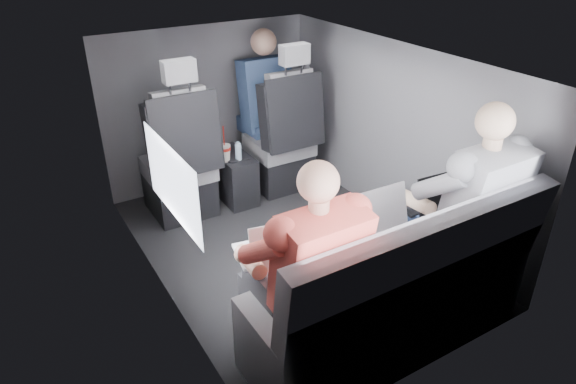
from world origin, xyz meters
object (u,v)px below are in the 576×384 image
soda_cup (225,152)px  laptop_silver (363,219)px  rear_bench (393,299)px  passenger_rear_right (462,207)px  passenger_front_right (265,96)px  water_bottle (238,152)px  laptop_black (429,198)px  front_seat_right (283,145)px  front_seat_left (181,169)px  laptop_white (273,249)px  passenger_rear_left (303,270)px  center_console (233,177)px

soda_cup → laptop_silver: 1.57m
rear_bench → passenger_rear_right: passenger_rear_right is taller
passenger_front_right → water_bottle: bearing=-142.3°
water_bottle → laptop_black: laptop_black is taller
passenger_front_right → front_seat_right: bearing=-85.7°
soda_cup → passenger_rear_right: 1.89m
front_seat_left → laptop_white: bearing=-93.4°
passenger_rear_left → laptop_black: bearing=11.1°
laptop_silver → laptop_black: laptop_silver is taller
rear_bench → soda_cup: bearing=93.1°
front_seat_left → passenger_rear_right: bearing=-61.3°
laptop_silver → passenger_rear_right: passenger_rear_right is taller
laptop_white → front_seat_right: bearing=57.9°
water_bottle → passenger_front_right: (0.43, 0.33, 0.29)m
laptop_white → rear_bench: bearing=-30.1°
front_seat_right → passenger_rear_right: bearing=-87.1°
soda_cup → rear_bench: bearing=-86.9°
passenger_rear_right → front_seat_right: bearing=92.9°
center_console → passenger_front_right: bearing=26.9°
center_console → passenger_rear_right: passenger_rear_right is taller
laptop_white → laptop_silver: 0.55m
soda_cup → passenger_front_right: passenger_front_right is taller
center_console → rear_bench: size_ratio=0.30×
passenger_rear_left → front_seat_right: bearing=62.0°
laptop_silver → passenger_rear_right: (0.53, -0.21, 0.02)m
passenger_front_right → laptop_silver: bearing=-102.8°
rear_bench → water_bottle: rear_bench is taller
rear_bench → soda_cup: size_ratio=5.54×
front_seat_right → center_console: front_seat_right is taller
laptop_black → laptop_silver: bearing=178.7°
laptop_white → passenger_front_right: passenger_front_right is taller
rear_bench → center_console: bearing=90.0°
rear_bench → passenger_rear_right: bearing=9.9°
soda_cup → water_bottle: size_ratio=1.95×
front_seat_left → front_seat_right: size_ratio=1.00×
water_bottle → laptop_black: size_ratio=0.41×
front_seat_left → center_console: front_seat_left is taller
center_console → passenger_front_right: size_ratio=0.54×
rear_bench → soda_cup: 1.87m
passenger_rear_left → passenger_front_right: (0.94, 2.06, 0.13)m
passenger_rear_right → soda_cup: bearing=110.0°
soda_cup → passenger_rear_right: passenger_rear_right is taller
front_seat_left → passenger_rear_right: size_ratio=0.98×
front_seat_right → rear_bench: size_ratio=0.79×
water_bottle → passenger_rear_left: size_ratio=0.12×
front_seat_left → front_seat_right: same height
front_seat_right → rear_bench: front_seat_right is taller
laptop_black → passenger_rear_right: 0.21m
front_seat_right → laptop_white: front_seat_right is taller
front_seat_left → soda_cup: 0.36m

